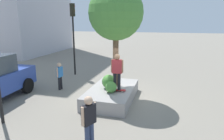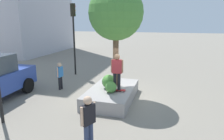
% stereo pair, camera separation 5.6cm
% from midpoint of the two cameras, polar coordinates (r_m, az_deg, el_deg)
% --- Properties ---
extents(ground_plane, '(120.00, 120.00, 0.00)m').
position_cam_midpoint_polar(ground_plane, '(10.44, 2.24, -7.64)').
color(ground_plane, gray).
extents(planter_ledge, '(3.61, 2.04, 0.60)m').
position_cam_midpoint_polar(planter_ledge, '(10.04, 0.16, -6.67)').
color(planter_ledge, gray).
rests_on(planter_ledge, ground).
extents(plaza_tree, '(2.60, 2.60, 4.86)m').
position_cam_midpoint_polar(plaza_tree, '(9.89, 1.28, 15.62)').
color(plaza_tree, brown).
rests_on(plaza_tree, planter_ledge).
extents(boxwood_shrub, '(0.67, 0.67, 0.67)m').
position_cam_midpoint_polar(boxwood_shrub, '(9.82, -0.74, -3.24)').
color(boxwood_shrub, '#4C8C3D').
rests_on(boxwood_shrub, planter_ledge).
extents(hedge_clump, '(0.52, 0.52, 0.52)m').
position_cam_midpoint_polar(hedge_clump, '(9.24, -0.14, -4.81)').
color(hedge_clump, '#4C8C3D').
rests_on(hedge_clump, planter_ledge).
extents(skateboard, '(0.32, 0.82, 0.07)m').
position_cam_midpoint_polar(skateboard, '(9.48, 1.53, -5.64)').
color(skateboard, '#A51E1E').
rests_on(skateboard, planter_ledge).
extents(skateboarder, '(0.26, 0.57, 1.68)m').
position_cam_midpoint_polar(skateboarder, '(9.20, 1.57, 0.16)').
color(skateboarder, black).
rests_on(skateboarder, skateboard).
extents(traffic_light_corner, '(0.37, 0.37, 4.92)m').
position_cam_midpoint_polar(traffic_light_corner, '(14.54, -10.56, 11.60)').
color(traffic_light_corner, black).
rests_on(traffic_light_corner, ground).
extents(bystander_watching, '(0.52, 0.36, 1.67)m').
position_cam_midpoint_polar(bystander_watching, '(6.24, -6.43, -13.35)').
color(bystander_watching, navy).
rests_on(bystander_watching, ground).
extents(passerby_with_bag, '(0.52, 0.24, 1.54)m').
position_cam_midpoint_polar(passerby_with_bag, '(11.71, -14.24, -1.10)').
color(passerby_with_bag, black).
rests_on(passerby_with_bag, ground).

